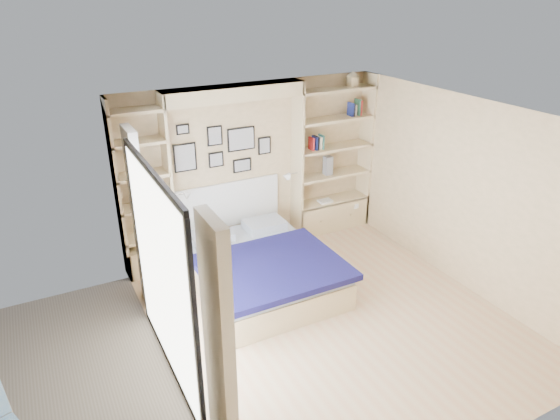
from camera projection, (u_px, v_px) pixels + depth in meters
ground at (329, 316)px, 6.15m from camera, size 4.50×4.50×0.00m
room_shell at (247, 199)px, 6.77m from camera, size 4.50×4.50×4.50m
bed at (260, 268)px, 6.66m from camera, size 1.75×2.32×1.07m
photo_gallery at (222, 148)px, 7.09m from camera, size 1.48×0.02×0.82m
reading_lamps at (239, 184)px, 7.18m from camera, size 1.92×0.12×0.15m
shelf_decor at (323, 131)px, 7.60m from camera, size 3.52×0.23×2.03m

